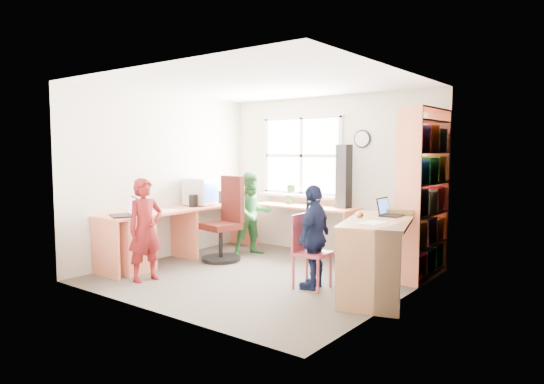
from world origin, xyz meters
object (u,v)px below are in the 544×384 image
(right_desk, at_px, (379,240))
(person_red, at_px, (145,230))
(swivel_chair, at_px, (225,224))
(l_desk, at_px, (173,233))
(bookshelf, at_px, (424,198))
(wooden_chair, at_px, (307,248))
(laptop_right, at_px, (389,212))
(crt_monitor, at_px, (200,192))
(cd_tower, at_px, (344,176))
(person_navy, at_px, (314,237))
(person_green, at_px, (253,214))
(laptop_left, at_px, (126,212))
(potted_plant, at_px, (290,194))

(right_desk, xyz_separation_m, person_red, (-2.50, -1.18, 0.02))
(swivel_chair, xyz_separation_m, person_red, (-0.02, -1.40, 0.11))
(l_desk, height_order, swivel_chair, swivel_chair)
(l_desk, xyz_separation_m, bookshelf, (2.96, 1.47, 0.55))
(wooden_chair, bearing_deg, right_desk, 13.03)
(bookshelf, xyz_separation_m, laptop_right, (-0.15, -0.69, -0.11))
(right_desk, bearing_deg, crt_monitor, 158.02)
(swivel_chair, bearing_deg, cd_tower, 48.84)
(bookshelf, height_order, person_navy, bookshelf)
(cd_tower, bearing_deg, person_green, -147.99)
(person_red, bearing_deg, person_navy, -52.65)
(l_desk, relative_size, laptop_right, 9.66)
(laptop_right, relative_size, person_red, 0.24)
(bookshelf, relative_size, laptop_right, 6.88)
(laptop_left, bearing_deg, right_desk, 46.97)
(laptop_right, distance_m, cd_tower, 1.54)
(right_desk, bearing_deg, person_green, 146.41)
(crt_monitor, bearing_deg, potted_plant, 35.83)
(laptop_right, bearing_deg, person_red, 120.69)
(wooden_chair, bearing_deg, swivel_chair, 160.80)
(swivel_chair, relative_size, person_navy, 1.01)
(laptop_right, xyz_separation_m, person_green, (-2.38, 0.42, -0.26))
(cd_tower, height_order, person_navy, cd_tower)
(bookshelf, height_order, laptop_right, bookshelf)
(l_desk, bearing_deg, person_navy, 6.56)
(bookshelf, distance_m, laptop_right, 0.72)
(person_red, bearing_deg, l_desk, 33.73)
(wooden_chair, distance_m, laptop_left, 2.37)
(crt_monitor, xyz_separation_m, person_green, (0.66, 0.44, -0.33))
(crt_monitor, relative_size, person_navy, 0.39)
(laptop_left, relative_size, potted_plant, 1.46)
(laptop_left, relative_size, person_navy, 0.38)
(l_desk, relative_size, wooden_chair, 3.46)
(crt_monitor, distance_m, person_green, 0.86)
(person_green, bearing_deg, l_desk, -172.22)
(swivel_chair, distance_m, laptop_left, 1.46)
(laptop_right, bearing_deg, right_desk, -175.59)
(right_desk, height_order, person_green, person_green)
(bookshelf, bearing_deg, person_red, -140.07)
(person_red, relative_size, person_green, 1.00)
(bookshelf, bearing_deg, crt_monitor, -167.41)
(potted_plant, bearing_deg, bookshelf, -6.60)
(right_desk, xyz_separation_m, person_green, (-2.41, 0.74, 0.02))
(crt_monitor, relative_size, laptop_right, 1.52)
(laptop_left, height_order, person_red, person_red)
(laptop_left, relative_size, person_red, 0.36)
(laptop_left, height_order, cd_tower, cd_tower)
(crt_monitor, relative_size, laptop_left, 1.02)
(l_desk, relative_size, person_green, 2.35)
(bookshelf, bearing_deg, right_desk, -96.87)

